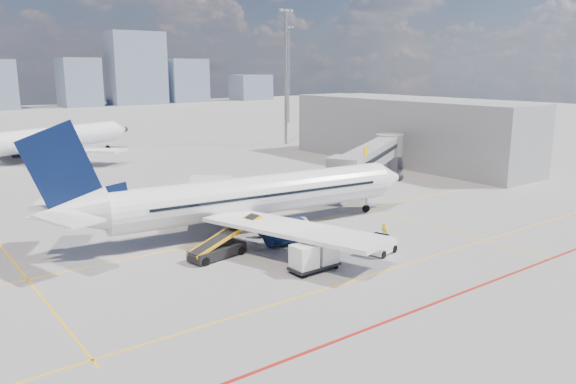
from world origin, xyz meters
The scene contains 12 objects.
ground centered at (0.00, 0.00, 0.00)m, with size 420.00×420.00×0.00m, color gray.
apron_markings centered at (-0.58, -3.91, 0.01)m, with size 90.00×35.12×0.01m.
jet_bridge centered at (23.51, 16.91, 3.74)m, with size 23.55×15.78×6.30m.
terminal_block centered at (39.95, 26.00, 5.00)m, with size 10.00×42.00×10.00m.
floodlight_mast_ne centered at (38.00, 55.00, 13.59)m, with size 3.20×0.61×25.45m.
floodlight_mast_far centered at (65.00, 90.00, 13.59)m, with size 3.20×0.61×25.45m.
main_aircraft centered at (-1.20, 8.80, 3.22)m, with size 37.14×32.31×10.93m.
second_aircraft centered at (-6.08, 63.50, 3.22)m, with size 36.76×31.11×11.22m.
baggage_tug centered at (4.14, -3.15, 0.83)m, with size 2.75×2.04×1.73m.
cargo_dolly centered at (-2.53, -2.77, 1.17)m, with size 3.91×1.79×2.13m.
belt_loader centered at (-6.69, 4.07, 0.72)m, with size 6.95×2.63×2.79m.
ramp_worker centered at (6.25, -1.47, 0.96)m, with size 0.70×0.46×1.91m, color yellow.
Camera 1 is at (-27.77, -33.07, 14.72)m, focal length 35.00 mm.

